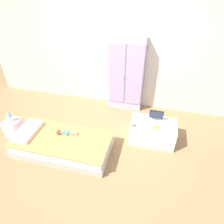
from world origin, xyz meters
TOP-DOWN VIEW (x-y plane):
  - ground_plane at (0.00, 0.00)m, footprint 10.00×10.00m
  - back_wall at (0.00, 1.57)m, footprint 6.40×0.05m
  - bed at (-0.62, -0.28)m, footprint 1.75×0.83m
  - pillow at (-1.29, -0.28)m, footprint 0.32×0.59m
  - doll at (-0.64, -0.16)m, footprint 0.39×0.16m
  - nightstand at (-1.74, -0.13)m, footprint 0.29×0.29m
  - table_lamp at (-1.74, -0.13)m, footprint 0.11×0.11m
  - wardrobe at (0.22, 1.41)m, footprint 0.77×0.27m
  - tv_stand at (0.95, 0.39)m, footprint 0.85×0.50m
  - tv_monitor at (0.98, 0.48)m, footprint 0.26×0.10m
  - rocking_horse_toy at (0.61, 0.22)m, footprint 0.09×0.04m
  - book_yellow at (1.02, 0.28)m, footprint 0.12×0.09m

SIDE VIEW (x-z plane):
  - ground_plane at x=0.00m, z-range -0.02..0.00m
  - bed at x=-0.62m, z-range 0.00..0.30m
  - nightstand at x=-1.74m, z-range 0.00..0.38m
  - tv_stand at x=0.95m, z-range 0.00..0.43m
  - pillow at x=-1.29m, z-range 0.30..0.37m
  - doll at x=-0.64m, z-range 0.29..0.39m
  - book_yellow at x=1.02m, z-range 0.43..0.44m
  - rocking_horse_toy at x=0.61m, z-range 0.43..0.53m
  - table_lamp at x=-1.74m, z-range 0.42..0.64m
  - tv_monitor at x=0.98m, z-range 0.45..0.67m
  - wardrobe at x=0.22m, z-range 0.00..1.69m
  - back_wall at x=0.00m, z-range 0.00..2.70m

